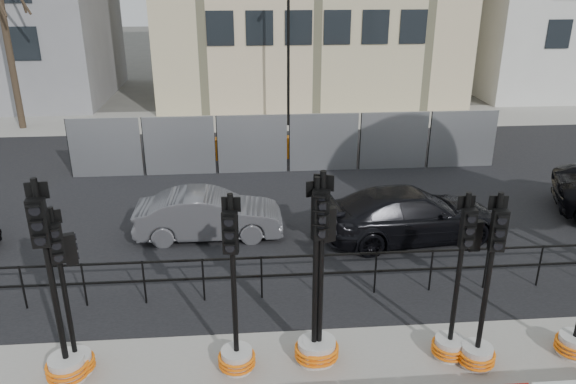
{
  "coord_description": "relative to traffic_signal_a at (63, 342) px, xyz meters",
  "views": [
    {
      "loc": [
        -1.48,
        -8.94,
        6.51
      ],
      "look_at": [
        -0.5,
        3.0,
        1.68
      ],
      "focal_mm": 35.0,
      "sensor_mm": 36.0,
      "label": 1
    }
  ],
  "objects": [
    {
      "name": "ground",
      "position": [
        4.56,
        1.01,
        -0.75
      ],
      "size": [
        120.0,
        120.0,
        0.0
      ],
      "primitive_type": "plane",
      "color": "#51514C",
      "rests_on": "ground"
    },
    {
      "name": "road",
      "position": [
        4.56,
        8.01,
        -0.74
      ],
      "size": [
        40.0,
        14.0,
        0.03
      ],
      "primitive_type": "cube",
      "color": "black",
      "rests_on": "ground"
    },
    {
      "name": "sidewalk_far",
      "position": [
        4.56,
        17.01,
        -0.74
      ],
      "size": [
        40.0,
        4.0,
        0.02
      ],
      "primitive_type": "cube",
      "color": "gray",
      "rests_on": "ground"
    },
    {
      "name": "kerb_railing",
      "position": [
        4.56,
        2.21,
        -0.07
      ],
      "size": [
        18.0,
        0.04,
        1.0
      ],
      "color": "black",
      "rests_on": "ground"
    },
    {
      "name": "heras_fencing",
      "position": [
        4.55,
        10.81,
        -0.07
      ],
      "size": [
        14.33,
        1.72,
        2.0
      ],
      "color": "#97999F",
      "rests_on": "ground"
    },
    {
      "name": "lamp_post_far",
      "position": [
        5.06,
        16.0,
        2.47
      ],
      "size": [
        0.12,
        0.56,
        6.0
      ],
      "color": "black",
      "rests_on": "ground"
    },
    {
      "name": "traffic_signal_a",
      "position": [
        0.0,
        0.0,
        0.0
      ],
      "size": [
        0.72,
        0.72,
        3.64
      ],
      "rotation": [
        0.0,
        0.0,
        0.11
      ],
      "color": "silver",
      "rests_on": "ground"
    },
    {
      "name": "traffic_signal_b",
      "position": [
        0.12,
        0.16,
        -0.01
      ],
      "size": [
        0.61,
        0.61,
        3.11
      ],
      "rotation": [
        0.0,
        0.0,
        0.34
      ],
      "color": "silver",
      "rests_on": "ground"
    },
    {
      "name": "traffic_signal_c",
      "position": [
        2.84,
        0.01,
        -0.07
      ],
      "size": [
        0.65,
        0.65,
        3.3
      ],
      "rotation": [
        0.0,
        0.0,
        -0.14
      ],
      "color": "silver",
      "rests_on": "ground"
    },
    {
      "name": "traffic_signal_d",
      "position": [
        4.21,
        0.11,
        0.08
      ],
      "size": [
        0.69,
        0.69,
        3.49
      ],
      "rotation": [
        0.0,
        0.0,
        0.31
      ],
      "color": "silver",
      "rests_on": "ground"
    },
    {
      "name": "traffic_signal_e",
      "position": [
        4.28,
        0.12,
        -0.01
      ],
      "size": [
        0.71,
        0.71,
        3.59
      ],
      "rotation": [
        0.0,
        0.0,
        -0.33
      ],
      "color": "silver",
      "rests_on": "ground"
    },
    {
      "name": "traffic_signal_f",
      "position": [
        6.63,
        0.04,
        0.01
      ],
      "size": [
        0.63,
        0.63,
        3.18
      ],
      "rotation": [
        0.0,
        0.0,
        0.04
      ],
      "color": "silver",
      "rests_on": "ground"
    },
    {
      "name": "traffic_signal_g",
      "position": [
        7.01,
        -0.23,
        -0.07
      ],
      "size": [
        0.65,
        0.65,
        3.28
      ],
      "rotation": [
        0.0,
        0.0,
        -0.11
      ],
      "color": "silver",
      "rests_on": "ground"
    },
    {
      "name": "car_b",
      "position": [
        2.13,
        5.28,
        -0.14
      ],
      "size": [
        1.33,
        3.74,
        1.23
      ],
      "primitive_type": "imported",
      "rotation": [
        0.0,
        0.0,
        1.57
      ],
      "color": "#505055",
      "rests_on": "ground"
    },
    {
      "name": "car_c",
      "position": [
        7.23,
        4.77,
        -0.09
      ],
      "size": [
        3.06,
        5.07,
        1.33
      ],
      "primitive_type": "imported",
      "rotation": [
        0.0,
        0.0,
        1.7
      ],
      "color": "black",
      "rests_on": "ground"
    }
  ]
}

